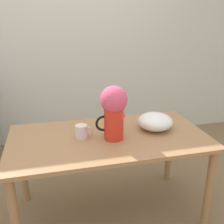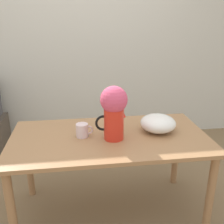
% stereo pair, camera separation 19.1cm
% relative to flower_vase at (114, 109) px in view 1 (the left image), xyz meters
% --- Properties ---
extents(ground_plane, '(12.00, 12.00, 0.00)m').
position_rel_flower_vase_xyz_m(ground_plane, '(-0.15, -0.03, -0.97)').
color(ground_plane, '#7F6647').
extents(wall_back, '(8.00, 0.05, 2.60)m').
position_rel_flower_vase_xyz_m(wall_back, '(-0.15, 1.63, 0.33)').
color(wall_back, silver).
rests_on(wall_back, ground_plane).
extents(table, '(1.53, 0.81, 0.73)m').
position_rel_flower_vase_xyz_m(table, '(-0.03, 0.05, -0.33)').
color(table, '#A3754C').
rests_on(table, ground_plane).
extents(flower_vase, '(0.24, 0.20, 0.41)m').
position_rel_flower_vase_xyz_m(flower_vase, '(0.00, 0.00, 0.00)').
color(flower_vase, red).
rests_on(flower_vase, table).
extents(coffee_mug, '(0.13, 0.09, 0.10)m').
position_rel_flower_vase_xyz_m(coffee_mug, '(-0.23, 0.07, -0.19)').
color(coffee_mug, silver).
rests_on(coffee_mug, table).
extents(white_bowl, '(0.28, 0.28, 0.14)m').
position_rel_flower_vase_xyz_m(white_bowl, '(0.37, 0.09, -0.17)').
color(white_bowl, white).
rests_on(white_bowl, table).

